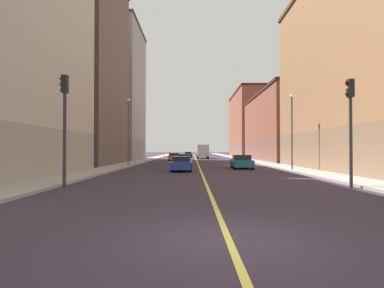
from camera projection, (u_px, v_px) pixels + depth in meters
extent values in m
plane|color=#352936|center=(228.00, 239.00, 6.69)|extent=(400.00, 400.00, 0.00)
cube|color=#9E9B93|center=(245.00, 160.00, 55.71)|extent=(2.58, 168.00, 0.15)
cube|color=#9E9B93|center=(146.00, 160.00, 55.66)|extent=(2.58, 168.00, 0.15)
cube|color=#E5D14C|center=(196.00, 160.00, 55.68)|extent=(0.16, 154.00, 0.01)
cube|color=#8F6B4F|center=(380.00, 151.00, 27.53)|extent=(11.64, 21.92, 3.63)
cube|color=#A8754C|center=(379.00, 51.00, 27.68)|extent=(11.64, 21.92, 14.06)
cube|color=brown|center=(291.00, 150.00, 52.06)|extent=(11.64, 23.98, 3.67)
cube|color=#93513D|center=(291.00, 117.00, 52.15)|extent=(11.64, 23.98, 7.25)
cube|color=#42241B|center=(291.00, 95.00, 52.22)|extent=(11.94, 24.28, 0.40)
cube|color=brown|center=(257.00, 150.00, 79.42)|extent=(11.64, 23.46, 3.36)
cube|color=#93513D|center=(256.00, 119.00, 79.56)|extent=(11.64, 23.46, 12.68)
cube|color=#42241B|center=(256.00, 94.00, 79.67)|extent=(11.94, 23.76, 0.40)
cube|color=brown|center=(68.00, 150.00, 38.27)|extent=(11.64, 14.50, 3.58)
cube|color=brown|center=(69.00, 54.00, 38.47)|extent=(11.64, 14.50, 20.35)
cube|color=gray|center=(106.00, 150.00, 55.53)|extent=(11.64, 14.34, 3.77)
cube|color=#9E9993|center=(107.00, 84.00, 55.73)|extent=(11.64, 14.34, 19.80)
cube|color=#474442|center=(107.00, 28.00, 55.89)|extent=(11.94, 14.64, 0.40)
cylinder|color=#2D2D2D|center=(350.00, 143.00, 15.54)|extent=(0.16, 0.16, 4.55)
cube|color=black|center=(349.00, 88.00, 15.58)|extent=(0.28, 0.32, 0.90)
sphere|color=#320404|center=(346.00, 83.00, 15.59)|extent=(0.20, 0.20, 0.20)
sphere|color=orange|center=(346.00, 88.00, 15.58)|extent=(0.20, 0.20, 0.20)
sphere|color=black|center=(346.00, 94.00, 15.58)|extent=(0.20, 0.20, 0.20)
cylinder|color=#2D2D2D|center=(64.00, 140.00, 15.50)|extent=(0.16, 0.16, 4.75)
cube|color=black|center=(64.00, 84.00, 15.55)|extent=(0.28, 0.32, 0.90)
sphere|color=#320404|center=(61.00, 79.00, 15.55)|extent=(0.20, 0.20, 0.20)
sphere|color=#352204|center=(61.00, 84.00, 15.55)|extent=(0.20, 0.20, 0.20)
sphere|color=green|center=(61.00, 90.00, 15.55)|extent=(0.20, 0.20, 0.20)
cylinder|color=#4C4C51|center=(291.00, 134.00, 27.79)|extent=(0.14, 0.14, 6.36)
sphere|color=#EAEACC|center=(291.00, 97.00, 27.84)|extent=(0.36, 0.36, 0.36)
cylinder|color=#4C4C51|center=(127.00, 133.00, 35.92)|extent=(0.14, 0.14, 7.37)
sphere|color=#EAEACC|center=(128.00, 100.00, 35.98)|extent=(0.36, 0.36, 0.36)
cube|color=orange|center=(173.00, 157.00, 54.02)|extent=(1.82, 4.23, 0.62)
cube|color=black|center=(173.00, 154.00, 54.02)|extent=(1.60, 2.07, 0.44)
cylinder|color=black|center=(169.00, 158.00, 55.33)|extent=(0.22, 0.64, 0.64)
cylinder|color=black|center=(178.00, 158.00, 55.32)|extent=(0.22, 0.64, 0.64)
cylinder|color=black|center=(168.00, 159.00, 52.71)|extent=(0.22, 0.64, 0.64)
cylinder|color=black|center=(178.00, 159.00, 52.71)|extent=(0.22, 0.64, 0.64)
cube|color=black|center=(187.00, 155.00, 73.99)|extent=(1.79, 4.49, 0.61)
cube|color=black|center=(187.00, 153.00, 74.20)|extent=(1.56, 2.29, 0.47)
cylinder|color=black|center=(184.00, 156.00, 75.38)|extent=(0.23, 0.64, 0.64)
cylinder|color=black|center=(191.00, 156.00, 75.36)|extent=(0.23, 0.64, 0.64)
cylinder|color=black|center=(184.00, 156.00, 72.61)|extent=(0.23, 0.64, 0.64)
cylinder|color=black|center=(191.00, 156.00, 72.59)|extent=(0.23, 0.64, 0.64)
cube|color=#23389E|center=(181.00, 165.00, 27.48)|extent=(1.74, 3.99, 0.66)
cube|color=black|center=(181.00, 159.00, 27.60)|extent=(1.52, 1.78, 0.44)
cylinder|color=black|center=(173.00, 167.00, 28.71)|extent=(0.22, 0.64, 0.64)
cylinder|color=black|center=(190.00, 167.00, 28.71)|extent=(0.22, 0.64, 0.64)
cylinder|color=black|center=(171.00, 168.00, 26.25)|extent=(0.22, 0.64, 0.64)
cylinder|color=black|center=(189.00, 168.00, 26.24)|extent=(0.22, 0.64, 0.64)
cube|color=#196670|center=(241.00, 163.00, 31.17)|extent=(1.98, 4.33, 0.66)
cube|color=black|center=(241.00, 157.00, 31.15)|extent=(1.69, 1.98, 0.49)
cylinder|color=black|center=(231.00, 165.00, 32.51)|extent=(0.24, 0.65, 0.64)
cylinder|color=black|center=(247.00, 165.00, 32.47)|extent=(0.24, 0.65, 0.64)
cylinder|color=black|center=(234.00, 166.00, 29.86)|extent=(0.24, 0.65, 0.64)
cylinder|color=black|center=(252.00, 166.00, 29.82)|extent=(0.24, 0.65, 0.64)
cube|color=silver|center=(184.00, 161.00, 38.98)|extent=(1.98, 4.25, 0.60)
cube|color=black|center=(184.00, 156.00, 39.12)|extent=(1.71, 2.19, 0.52)
cylinder|color=black|center=(177.00, 162.00, 40.26)|extent=(0.24, 0.65, 0.64)
cylinder|color=black|center=(190.00, 162.00, 40.31)|extent=(0.24, 0.65, 0.64)
cylinder|color=black|center=(177.00, 163.00, 37.66)|extent=(0.24, 0.65, 0.64)
cylinder|color=black|center=(191.00, 163.00, 37.70)|extent=(0.24, 0.65, 0.64)
cube|color=maroon|center=(201.00, 152.00, 68.23)|extent=(2.35, 1.90, 1.82)
cube|color=silver|center=(202.00, 151.00, 64.65)|extent=(2.35, 4.47, 2.41)
cylinder|color=black|center=(197.00, 156.00, 67.88)|extent=(0.30, 0.90, 0.90)
cylinder|color=black|center=(206.00, 156.00, 67.88)|extent=(0.30, 0.90, 0.90)
cylinder|color=black|center=(197.00, 156.00, 63.68)|extent=(0.30, 0.90, 0.90)
cylinder|color=black|center=(207.00, 156.00, 63.69)|extent=(0.30, 0.90, 0.90)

